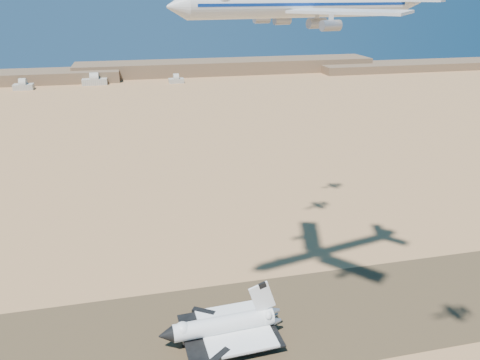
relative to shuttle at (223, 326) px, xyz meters
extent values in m
plane|color=tan|center=(-6.84, 5.27, -5.29)|extent=(1200.00, 1200.00, 0.00)
cube|color=#4F3E27|center=(-6.84, 5.27, -5.26)|extent=(600.00, 50.00, 0.06)
cube|color=brown|center=(113.16, 545.27, 3.71)|extent=(420.00, 60.00, 18.00)
cube|color=brown|center=(393.16, 515.27, 0.21)|extent=(300.00, 60.00, 11.00)
cube|color=#B5B0A0|center=(-146.84, 475.27, -2.04)|extent=(22.00, 14.00, 6.50)
cube|color=#B5B0A0|center=(-66.84, 490.27, -1.54)|extent=(30.00, 15.00, 7.50)
cube|color=#B5B0A0|center=(33.16, 480.27, -2.54)|extent=(19.00, 12.50, 5.50)
cylinder|color=white|center=(0.09, 0.00, 0.75)|extent=(32.46, 7.40, 5.64)
cone|color=black|center=(-18.20, -1.00, 0.75)|extent=(4.82, 5.59, 5.35)
sphere|color=white|center=(-12.97, -0.71, 1.55)|extent=(5.23, 5.23, 5.23)
cube|color=white|center=(4.11, 0.23, -1.57)|extent=(23.43, 25.33, 0.91)
cube|color=black|center=(2.10, 0.12, -2.02)|extent=(31.47, 25.77, 0.50)
cube|color=white|center=(13.15, 0.72, 8.60)|extent=(9.36, 1.22, 11.59)
cylinder|color=gray|center=(-12.97, -0.71, -3.68)|extent=(0.36, 0.36, 3.22)
cylinder|color=black|center=(-12.97, -0.71, -4.74)|extent=(1.13, 0.51, 1.11)
cylinder|color=gray|center=(6.39, -4.69, -3.68)|extent=(0.36, 0.36, 3.22)
cylinder|color=black|center=(6.39, -4.69, -4.74)|extent=(1.13, 0.51, 1.11)
cylinder|color=gray|center=(5.84, 5.36, -3.68)|extent=(0.36, 0.36, 3.22)
cylinder|color=black|center=(5.84, 5.36, -4.74)|extent=(1.13, 0.51, 1.11)
cylinder|color=silver|center=(23.00, 0.57, 96.65)|extent=(63.86, 19.16, 6.02)
cone|color=silver|center=(-10.61, -6.55, 96.65)|extent=(5.85, 6.87, 6.02)
cube|color=silver|center=(27.96, -13.77, 95.52)|extent=(24.63, 27.08, 0.66)
cube|color=silver|center=(21.72, 15.69, 95.52)|extent=(15.94, 29.48, 0.66)
cube|color=silver|center=(57.42, 1.61, 97.59)|extent=(10.77, 11.16, 0.47)
cube|color=silver|center=(54.88, 13.58, 97.59)|extent=(8.13, 11.45, 0.47)
cylinder|color=gray|center=(22.91, -8.11, 92.70)|extent=(5.11, 3.37, 2.45)
cylinder|color=gray|center=(22.83, -16.79, 92.70)|extent=(5.11, 3.37, 2.45)
cylinder|color=gray|center=(19.40, 8.47, 92.70)|extent=(5.11, 3.37, 2.45)
cylinder|color=gray|center=(15.81, 16.36, 92.70)|extent=(5.11, 3.37, 2.45)
imported|color=#BC430B|center=(5.12, -7.07, -4.36)|extent=(0.59, 0.74, 1.75)
imported|color=#BC430B|center=(7.26, -5.11, -4.31)|extent=(0.98, 1.01, 1.85)
imported|color=#BC430B|center=(8.44, -5.43, -4.42)|extent=(1.07, 0.86, 1.63)
cylinder|color=silver|center=(37.30, 46.95, 94.26)|extent=(12.68, 5.59, 1.50)
cone|color=black|center=(29.98, 44.45, 94.26)|extent=(3.09, 2.22, 1.40)
sphere|color=black|center=(34.25, 45.91, 94.80)|extent=(1.50, 1.50, 1.50)
cube|color=silver|center=(38.32, 47.30, 94.04)|extent=(6.34, 9.35, 0.27)
cube|color=silver|center=(42.38, 48.69, 94.26)|extent=(3.97, 5.85, 0.21)
cube|color=silver|center=(42.58, 48.76, 95.76)|extent=(3.16, 1.31, 3.63)
camera|label=1|loc=(-22.03, -120.24, 99.22)|focal=35.00mm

